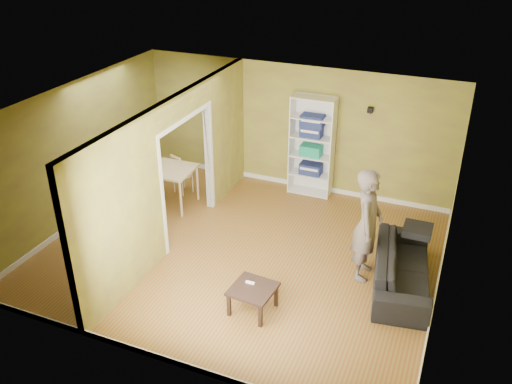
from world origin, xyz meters
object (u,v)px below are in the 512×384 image
chair_far (183,173)px  coffee_table (253,291)px  sofa (403,263)px  person (368,216)px  chair_left (134,176)px  dining_table (162,171)px  bookshelf (313,146)px  chair_near (146,195)px

chair_far → coffee_table: bearing=154.6°
sofa → person: 0.92m
sofa → chair_far: (-4.70, 1.44, 0.03)m
sofa → chair_left: size_ratio=2.22×
dining_table → chair_left: size_ratio=1.31×
dining_table → chair_far: (0.13, 0.57, -0.28)m
bookshelf → coffee_table: size_ratio=3.37×
chair_near → chair_far: size_ratio=1.18×
chair_left → chair_near: (0.71, -0.66, 0.03)m
bookshelf → chair_far: size_ratio=2.39×
coffee_table → chair_far: 4.05m
bookshelf → chair_near: (-2.52, -2.26, -0.53)m
sofa → chair_near: (-4.79, 0.22, 0.10)m
chair_left → chair_near: chair_near is taller
person → dining_table: 4.31m
chair_left → chair_far: (0.80, 0.56, -0.05)m
bookshelf → coffee_table: bookshelf is taller
sofa → bookshelf: size_ratio=1.03×
sofa → chair_far: bearing=64.2°
chair_left → sofa: bearing=101.6°
sofa → dining_table: size_ratio=1.69×
sofa → bookshelf: (-2.26, 2.48, 0.63)m
chair_left → coffee_table: bearing=77.4°
chair_left → person: bearing=100.8°
coffee_table → sofa: bearing=37.8°
person → coffee_table: person is taller
person → bookshelf: size_ratio=1.05×
coffee_table → dining_table: bearing=141.1°
dining_table → chair_left: 0.71m
sofa → coffee_table: 2.41m
chair_far → person: bearing=-178.3°
dining_table → chair_near: bearing=-86.4°
bookshelf → dining_table: 3.04m
bookshelf → dining_table: bookshelf is taller
coffee_table → chair_near: size_ratio=0.60×
dining_table → chair_left: bearing=179.0°
dining_table → chair_far: chair_far is taller
person → chair_far: (-4.08, 1.42, -0.66)m
coffee_table → chair_far: size_ratio=0.71×
sofa → chair_left: bearing=72.2°
person → chair_left: (-4.88, 0.86, -0.61)m
sofa → bookshelf: bearing=33.6°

